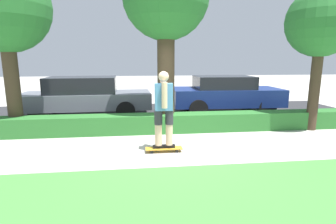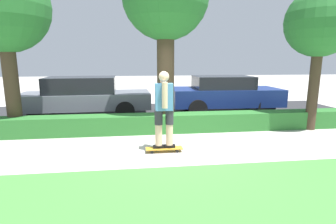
{
  "view_description": "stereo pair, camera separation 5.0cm",
  "coord_description": "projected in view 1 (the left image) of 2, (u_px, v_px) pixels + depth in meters",
  "views": [
    {
      "loc": [
        -0.87,
        -5.77,
        2.05
      ],
      "look_at": [
        -0.12,
        0.6,
        0.79
      ],
      "focal_mm": 28.0,
      "sensor_mm": 36.0,
      "label": 1
    },
    {
      "loc": [
        -0.92,
        -5.76,
        2.05
      ],
      "look_at": [
        -0.12,
        0.6,
        0.79
      ],
      "focal_mm": 28.0,
      "sensor_mm": 36.0,
      "label": 2
    }
  ],
  "objects": [
    {
      "name": "ground_plane",
      "position": [
        176.0,
        150.0,
        6.12
      ],
      "size": [
        60.0,
        60.0,
        0.0
      ],
      "primitive_type": "plane",
      "color": "#BCB7AD"
    },
    {
      "name": "street_asphalt",
      "position": [
        160.0,
        114.0,
        10.21
      ],
      "size": [
        15.64,
        5.0,
        0.01
      ],
      "color": "#2D2D30",
      "rests_on": "ground_plane"
    },
    {
      "name": "hedge_row",
      "position": [
        168.0,
        123.0,
        7.63
      ],
      "size": [
        15.64,
        0.6,
        0.53
      ],
      "color": "#2D702D",
      "rests_on": "ground_plane"
    },
    {
      "name": "skateboard",
      "position": [
        164.0,
        149.0,
        5.98
      ],
      "size": [
        0.84,
        0.24,
        0.09
      ],
      "color": "gold",
      "rests_on": "ground_plane"
    },
    {
      "name": "skater_person",
      "position": [
        164.0,
        108.0,
        5.8
      ],
      "size": [
        0.5,
        0.45,
        1.73
      ],
      "color": "black",
      "rests_on": "skateboard"
    },
    {
      "name": "tree_near",
      "position": [
        4.0,
        9.0,
        6.8
      ],
      "size": [
        2.38,
        2.38,
        4.62
      ],
      "color": "#423323",
      "rests_on": "ground_plane"
    },
    {
      "name": "tree_mid",
      "position": [
        166.0,
        0.0,
        7.18
      ],
      "size": [
        2.4,
        2.4,
        4.99
      ],
      "color": "#423323",
      "rests_on": "ground_plane"
    },
    {
      "name": "tree_far",
      "position": [
        322.0,
        24.0,
        7.35
      ],
      "size": [
        1.96,
        1.96,
        4.1
      ],
      "color": "#423323",
      "rests_on": "ground_plane"
    },
    {
      "name": "parked_car_front",
      "position": [
        86.0,
        96.0,
        9.61
      ],
      "size": [
        4.7,
        1.92,
        1.47
      ],
      "rotation": [
        0.0,
        0.0,
        0.04
      ],
      "color": "slate",
      "rests_on": "ground_plane"
    },
    {
      "name": "parked_car_middle",
      "position": [
        225.0,
        94.0,
        10.22
      ],
      "size": [
        4.21,
        1.94,
        1.46
      ],
      "rotation": [
        0.0,
        0.0,
        -0.03
      ],
      "color": "navy",
      "rests_on": "ground_plane"
    }
  ]
}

